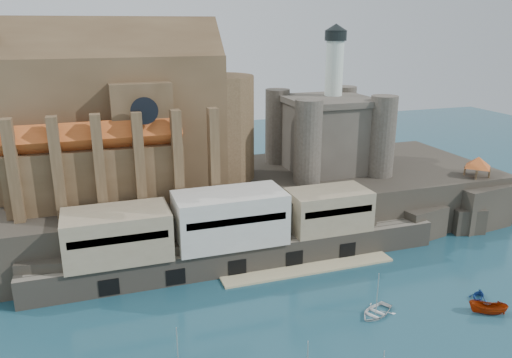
{
  "coord_description": "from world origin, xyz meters",
  "views": [
    {
      "loc": [
        -30.38,
        -50.31,
        39.15
      ],
      "look_at": [
        -2.59,
        32.0,
        12.14
      ],
      "focal_mm": 35.0,
      "sensor_mm": 36.0,
      "label": 1
    }
  ],
  "objects": [
    {
      "name": "quay",
      "position": [
        -10.19,
        23.07,
        6.07
      ],
      "size": [
        70.0,
        12.0,
        13.05
      ],
      "color": "#686153",
      "rests_on": "ground"
    },
    {
      "name": "ground",
      "position": [
        0.0,
        0.0,
        0.0
      ],
      "size": [
        300.0,
        300.0,
        0.0
      ],
      "primitive_type": "plane",
      "color": "#173D4C",
      "rests_on": "ground"
    },
    {
      "name": "church",
      "position": [
        -24.13,
        41.85,
        22.13
      ],
      "size": [
        47.0,
        25.93,
        30.51
      ],
      "color": "#4F3B25",
      "rests_on": "promontory"
    },
    {
      "name": "pavilion",
      "position": [
        42.0,
        26.0,
        12.73
      ],
      "size": [
        6.4,
        6.4,
        5.4
      ],
      "color": "#4F3B25",
      "rests_on": "rock_outcrop"
    },
    {
      "name": "boat_7",
      "position": [
        22.07,
        1.36,
        0.0
      ],
      "size": [
        3.24,
        3.52,
        3.49
      ],
      "primitive_type": "imported",
      "rotation": [
        0.0,
        0.0,
        5.33
      ],
      "color": "navy",
      "rests_on": "ground"
    },
    {
      "name": "promontory",
      "position": [
        -0.19,
        39.37,
        4.92
      ],
      "size": [
        100.0,
        36.0,
        10.0
      ],
      "color": "black",
      "rests_on": "ground"
    },
    {
      "name": "rock_outcrop",
      "position": [
        42.0,
        25.84,
        4.02
      ],
      "size": [
        14.5,
        10.5,
        8.7
      ],
      "color": "black",
      "rests_on": "ground"
    },
    {
      "name": "boat_5",
      "position": [
        20.47,
        -2.29,
        0.0
      ],
      "size": [
        2.76,
        2.73,
        5.36
      ],
      "primitive_type": "imported",
      "rotation": [
        0.0,
        0.0,
        4.25
      ],
      "color": "#8E2604",
      "rests_on": "ground"
    },
    {
      "name": "boat_6",
      "position": [
        5.37,
        2.63,
        0.0
      ],
      "size": [
        3.12,
        4.4,
        6.04
      ],
      "primitive_type": "imported",
      "rotation": [
        0.0,
        0.0,
        5.2
      ],
      "color": "silver",
      "rests_on": "ground"
    },
    {
      "name": "castle_keep",
      "position": [
        16.08,
        41.08,
        18.31
      ],
      "size": [
        21.2,
        21.2,
        29.3
      ],
      "color": "#433D35",
      "rests_on": "promontory"
    }
  ]
}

